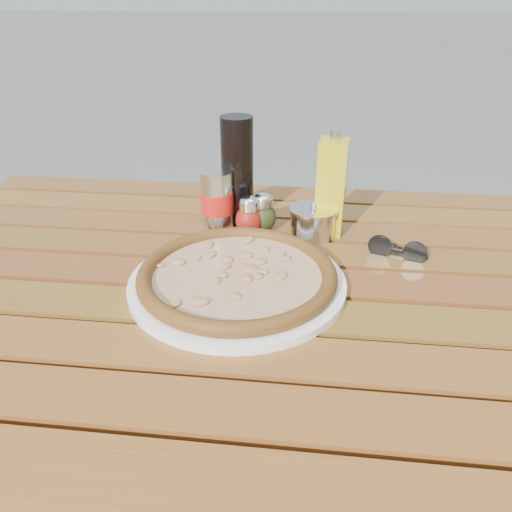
# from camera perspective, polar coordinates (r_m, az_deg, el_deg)

# --- Properties ---
(table) EXTENTS (1.40, 0.90, 0.75)m
(table) POSITION_cam_1_polar(r_m,az_deg,el_deg) (0.90, -0.15, -6.53)
(table) COLOR #351B0C
(table) RESTS_ON ground
(plate) EXTENTS (0.41, 0.41, 0.01)m
(plate) POSITION_cam_1_polar(r_m,az_deg,el_deg) (0.83, -2.14, -3.07)
(plate) COLOR white
(plate) RESTS_ON table
(pizza) EXTENTS (0.38, 0.38, 0.03)m
(pizza) POSITION_cam_1_polar(r_m,az_deg,el_deg) (0.82, -2.15, -2.14)
(pizza) COLOR beige
(pizza) RESTS_ON plate
(pepper_shaker) EXTENTS (0.07, 0.07, 0.08)m
(pepper_shaker) POSITION_cam_1_polar(r_m,az_deg,el_deg) (1.00, -0.82, 4.55)
(pepper_shaker) COLOR #A11E12
(pepper_shaker) RESTS_ON table
(oregano_shaker) EXTENTS (0.07, 0.07, 0.08)m
(oregano_shaker) POSITION_cam_1_polar(r_m,az_deg,el_deg) (1.01, 0.80, 4.89)
(oregano_shaker) COLOR #343B17
(oregano_shaker) RESTS_ON table
(dark_bottle) EXTENTS (0.08, 0.08, 0.22)m
(dark_bottle) POSITION_cam_1_polar(r_m,az_deg,el_deg) (1.03, -2.15, 9.71)
(dark_bottle) COLOR black
(dark_bottle) RESTS_ON table
(soda_can) EXTENTS (0.08, 0.08, 0.12)m
(soda_can) POSITION_cam_1_polar(r_m,az_deg,el_deg) (1.02, -4.45, 6.38)
(soda_can) COLOR silver
(soda_can) RESTS_ON table
(olive_oil_cruet) EXTENTS (0.06, 0.06, 0.21)m
(olive_oil_cruet) POSITION_cam_1_polar(r_m,az_deg,el_deg) (0.99, 8.61, 7.80)
(olive_oil_cruet) COLOR gold
(olive_oil_cruet) RESTS_ON table
(parmesan_tin) EXTENTS (0.13, 0.13, 0.07)m
(parmesan_tin) POSITION_cam_1_polar(r_m,az_deg,el_deg) (1.00, 6.53, 3.94)
(parmesan_tin) COLOR silver
(parmesan_tin) RESTS_ON table
(sunglasses) EXTENTS (0.11, 0.05, 0.04)m
(sunglasses) POSITION_cam_1_polar(r_m,az_deg,el_deg) (0.95, 15.85, 0.68)
(sunglasses) COLOR black
(sunglasses) RESTS_ON table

